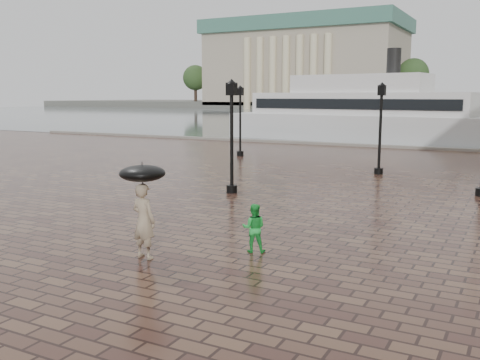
% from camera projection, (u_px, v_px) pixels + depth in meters
% --- Properties ---
extents(ground, '(300.00, 300.00, 0.00)m').
position_uv_depth(ground, '(254.00, 302.00, 10.20)').
color(ground, '#331C17').
rests_on(ground, ground).
extents(quay_edge, '(80.00, 0.60, 0.30)m').
position_uv_depth(quay_edge, '(454.00, 151.00, 38.09)').
color(quay_edge, slate).
rests_on(quay_edge, ground).
extents(museum, '(57.00, 32.50, 26.00)m').
position_uv_depth(museum, '(306.00, 62.00, 159.61)').
color(museum, gray).
rests_on(museum, ground).
extents(street_lamps, '(21.44, 14.44, 4.40)m').
position_uv_depth(street_lamps, '(387.00, 128.00, 25.92)').
color(street_lamps, black).
rests_on(street_lamps, ground).
extents(adult_pedestrian, '(0.72, 0.52, 1.84)m').
position_uv_depth(adult_pedestrian, '(144.00, 221.00, 12.84)').
color(adult_pedestrian, gray).
rests_on(adult_pedestrian, ground).
extents(child_pedestrian, '(0.73, 0.65, 1.23)m').
position_uv_depth(child_pedestrian, '(254.00, 228.00, 13.39)').
color(child_pedestrian, green).
rests_on(child_pedestrian, ground).
extents(ferry_near, '(24.00, 8.27, 7.71)m').
position_uv_depth(ferry_near, '(359.00, 114.00, 45.96)').
color(ferry_near, silver).
rests_on(ferry_near, ground).
extents(umbrella, '(1.10, 1.10, 1.18)m').
position_uv_depth(umbrella, '(142.00, 173.00, 12.66)').
color(umbrella, black).
rests_on(umbrella, ground).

